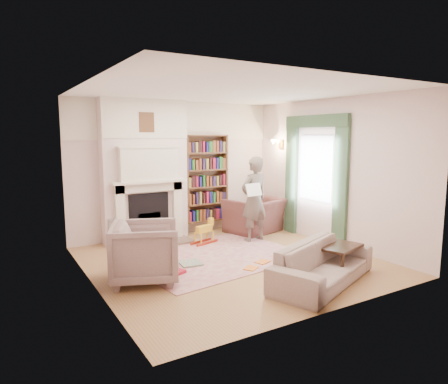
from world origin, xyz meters
TOP-DOWN VIEW (x-y plane):
  - floor at (0.00, 0.00)m, footprint 4.50×4.50m
  - ceiling at (0.00, 0.00)m, footprint 4.50×4.50m
  - wall_back at (0.00, 2.25)m, footprint 4.50×0.00m
  - wall_front at (0.00, -2.25)m, footprint 4.50×0.00m
  - wall_left at (-2.25, 0.00)m, footprint 0.00×4.50m
  - wall_right at (2.25, 0.00)m, footprint 0.00×4.50m
  - fireplace at (-0.75, 2.05)m, footprint 1.70×0.58m
  - bookcase at (0.65, 2.12)m, footprint 1.00×0.24m
  - window at (2.23, 0.40)m, footprint 0.02×0.90m
  - curtain_left at (2.20, -0.30)m, footprint 0.07×0.32m
  - curtain_right at (2.20, 1.10)m, footprint 0.07×0.32m
  - pelmet at (2.19, 0.40)m, footprint 0.09×1.70m
  - wall_sconce at (2.03, 1.50)m, footprint 0.20×0.24m
  - rug at (-0.12, 0.39)m, footprint 3.12×2.55m
  - armchair_reading at (1.53, 1.50)m, footprint 1.36×1.26m
  - armchair_left at (-1.55, -0.13)m, footprint 1.23×1.21m
  - sofa at (0.60, -1.51)m, footprint 2.12×1.43m
  - man_reading at (1.08, 0.90)m, footprint 0.66×0.47m
  - newspaper at (0.93, 0.70)m, footprint 0.37×0.14m
  - coffee_table at (1.08, -1.37)m, footprint 0.80×0.63m
  - paraffin_heater at (-1.44, 1.89)m, footprint 0.31×0.31m
  - rocking_horse at (0.12, 1.20)m, footprint 0.59×0.37m
  - board_game at (-0.68, 0.19)m, footprint 0.38×0.38m
  - game_box_lid at (-1.08, -0.12)m, footprint 0.32×0.26m
  - comic_annuals at (0.22, -0.42)m, footprint 0.64×0.43m

SIDE VIEW (x-z plane):
  - floor at x=0.00m, z-range 0.00..0.00m
  - rug at x=-0.12m, z-range 0.00..0.01m
  - comic_annuals at x=0.22m, z-range 0.01..0.03m
  - board_game at x=-0.68m, z-range 0.01..0.04m
  - game_box_lid at x=-1.08m, z-range 0.01..0.06m
  - coffee_table at x=1.08m, z-range 0.00..0.45m
  - rocking_horse at x=0.12m, z-range 0.00..0.49m
  - paraffin_heater at x=-1.44m, z-range 0.00..0.55m
  - sofa at x=0.60m, z-range 0.00..0.58m
  - armchair_reading at x=1.53m, z-range 0.00..0.74m
  - armchair_left at x=-1.55m, z-range 0.00..0.87m
  - man_reading at x=1.08m, z-range 0.00..1.69m
  - newspaper at x=0.93m, z-range 0.95..1.19m
  - bookcase at x=0.65m, z-range 0.25..2.10m
  - curtain_left at x=2.20m, z-range 0.00..2.40m
  - curtain_right at x=2.20m, z-range 0.00..2.40m
  - fireplace at x=-0.75m, z-range -0.01..2.79m
  - wall_back at x=0.00m, z-range -0.85..3.65m
  - wall_front at x=0.00m, z-range -0.85..3.65m
  - wall_left at x=-2.25m, z-range -0.85..3.65m
  - wall_right at x=2.25m, z-range -0.85..3.65m
  - window at x=2.23m, z-range 0.80..2.10m
  - wall_sconce at x=2.03m, z-range 1.78..2.02m
  - pelmet at x=2.19m, z-range 2.26..2.50m
  - ceiling at x=0.00m, z-range 2.80..2.80m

